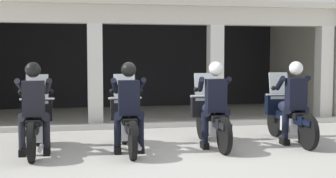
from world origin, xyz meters
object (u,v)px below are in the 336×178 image
object	(u,v)px
motorcycle_far_left	(36,124)
police_officer_center_right	(215,97)
motorcycle_center_left	(127,122)
police_officer_center_left	(129,99)
police_officer_far_right	(295,95)
motorcycle_center_right	(211,119)
police_officer_far_left	(34,100)
motorcycle_far_right	(288,116)

from	to	relation	value
motorcycle_far_left	police_officer_center_right	distance (m)	3.23
motorcycle_center_left	police_officer_center_left	xyz separation A→B (m)	(-0.00, -0.28, 0.44)
police_officer_far_right	motorcycle_center_left	bearing A→B (deg)	-169.87
motorcycle_center_left	motorcycle_center_right	distance (m)	1.60
police_officer_far_left	motorcycle_center_right	xyz separation A→B (m)	(3.19, 0.27, -0.44)
police_officer_far_left	police_officer_center_right	world-z (taller)	same
police_officer_center_left	motorcycle_center_right	bearing A→B (deg)	20.38
motorcycle_far_left	police_officer_far_right	xyz separation A→B (m)	(4.78, -0.24, 0.44)
police_officer_far_left	police_officer_center_left	size ratio (longest dim) A/B	1.00
police_officer_far_right	police_officer_far_left	bearing A→B (deg)	-167.40
police_officer_center_left	police_officer_center_right	bearing A→B (deg)	10.47
police_officer_center_right	motorcycle_far_right	size ratio (longest dim) A/B	0.78
motorcycle_center_left	motorcycle_center_right	world-z (taller)	same
police_officer_far_right	police_officer_center_left	bearing A→B (deg)	-164.77
motorcycle_far_right	police_officer_far_left	bearing A→B (deg)	-164.01
police_officer_far_right	motorcycle_center_right	bearing A→B (deg)	-175.96
motorcycle_center_left	motorcycle_far_right	world-z (taller)	same
police_officer_far_left	police_officer_center_right	xyz separation A→B (m)	(3.19, -0.02, 0.00)
police_officer_center_left	police_officer_far_right	world-z (taller)	same
police_officer_center_right	motorcycle_center_left	bearing A→B (deg)	177.19
motorcycle_center_right	police_officer_far_right	bearing A→B (deg)	-4.86
motorcycle_center_left	police_officer_far_right	xyz separation A→B (m)	(3.19, -0.11, 0.44)
motorcycle_center_left	police_officer_far_right	size ratio (longest dim) A/B	1.29
police_officer_far_left	police_officer_center_left	distance (m)	1.60
motorcycle_center_right	motorcycle_far_right	bearing A→B (deg)	5.29
police_officer_far_left	police_officer_center_left	bearing A→B (deg)	-2.18
motorcycle_far_left	police_officer_far_right	world-z (taller)	police_officer_far_right
motorcycle_center_right	police_officer_center_right	xyz separation A→B (m)	(-0.00, -0.28, 0.44)
police_officer_far_left	motorcycle_far_right	size ratio (longest dim) A/B	0.78
police_officer_far_left	motorcycle_center_right	bearing A→B (deg)	7.36
police_officer_center_left	police_officer_center_right	size ratio (longest dim) A/B	1.00
motorcycle_center_left	motorcycle_far_right	size ratio (longest dim) A/B	1.00
police_officer_far_left	motorcycle_far_right	xyz separation A→B (m)	(4.78, 0.32, -0.44)
police_officer_center_right	motorcycle_far_right	world-z (taller)	police_officer_center_right
motorcycle_far_left	police_officer_center_left	bearing A→B (deg)	-12.07
motorcycle_center_left	police_officer_far_right	distance (m)	3.22
motorcycle_center_left	police_officer_center_right	distance (m)	1.66
police_officer_center_right	police_officer_center_left	bearing A→B (deg)	-172.64
motorcycle_far_right	motorcycle_center_right	bearing A→B (deg)	-165.81
motorcycle_far_right	police_officer_center_left	bearing A→B (deg)	-159.73
motorcycle_center_right	police_officer_far_right	world-z (taller)	police_officer_far_right
motorcycle_far_left	police_officer_far_left	distance (m)	0.52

